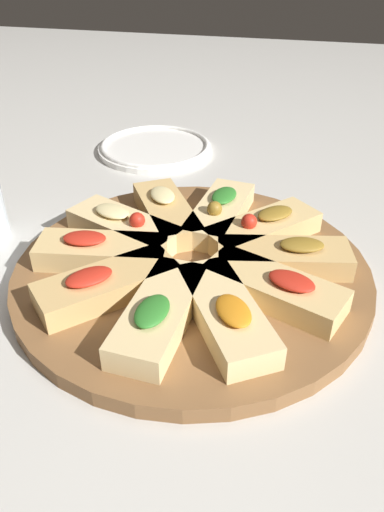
{
  "coord_description": "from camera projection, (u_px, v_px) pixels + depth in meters",
  "views": [
    {
      "loc": [
        0.12,
        -0.48,
        0.37
      ],
      "look_at": [
        0.0,
        0.0,
        0.03
      ],
      "focal_mm": 35.0,
      "sensor_mm": 36.0,
      "label": 1
    }
  ],
  "objects": [
    {
      "name": "focaccia_slice_3",
      "position": [
        159.0,
        313.0,
        0.51
      ],
      "size": [
        0.07,
        0.16,
        0.04
      ],
      "color": "#E5C689",
      "rests_on": "serving_board"
    },
    {
      "name": "focaccia_slice_5",
      "position": [
        275.0,
        288.0,
        0.55
      ],
      "size": [
        0.17,
        0.11,
        0.04
      ],
      "color": "#DBB775",
      "rests_on": "serving_board"
    },
    {
      "name": "focaccia_slice_0",
      "position": [
        124.0,
        227.0,
        0.65
      ],
      "size": [
        0.17,
        0.11,
        0.04
      ],
      "color": "#E5C689",
      "rests_on": "serving_board"
    },
    {
      "name": "serving_board",
      "position": [
        192.0,
        272.0,
        0.61
      ],
      "size": [
        0.43,
        0.43,
        0.02
      ],
      "primitive_type": "cylinder",
      "color": "brown",
      "rests_on": "ground_plane"
    },
    {
      "name": "focaccia_slice_4",
      "position": [
        226.0,
        313.0,
        0.51
      ],
      "size": [
        0.13,
        0.16,
        0.04
      ],
      "color": "#E5C689",
      "rests_on": "serving_board"
    },
    {
      "name": "focaccia_slice_1",
      "position": [
        101.0,
        251.0,
        0.61
      ],
      "size": [
        0.16,
        0.08,
        0.04
      ],
      "color": "#DBB775",
      "rests_on": "serving_board"
    },
    {
      "name": "focaccia_slice_6",
      "position": [
        285.0,
        257.0,
        0.6
      ],
      "size": [
        0.17,
        0.09,
        0.04
      ],
      "color": "tan",
      "rests_on": "serving_board"
    },
    {
      "name": "focaccia_slice_7",
      "position": [
        263.0,
        229.0,
        0.65
      ],
      "size": [
        0.15,
        0.15,
        0.04
      ],
      "color": "#DBB775",
      "rests_on": "serving_board"
    },
    {
      "name": "ground_plane",
      "position": [
        192.0,
        278.0,
        0.62
      ],
      "size": [
        3.0,
        3.0,
        0.0
      ],
      "primitive_type": "plane",
      "color": "beige"
    },
    {
      "name": "focaccia_slice_8",
      "position": [
        220.0,
        213.0,
        0.69
      ],
      "size": [
        0.08,
        0.16,
        0.04
      ],
      "color": "#E5C689",
      "rests_on": "serving_board"
    },
    {
      "name": "focaccia_slice_9",
      "position": [
        167.0,
        212.0,
        0.69
      ],
      "size": [
        0.13,
        0.16,
        0.04
      ],
      "color": "tan",
      "rests_on": "serving_board"
    },
    {
      "name": "plate_left",
      "position": [
        155.0,
        147.0,
        0.95
      ],
      "size": [
        0.22,
        0.22,
        0.02
      ],
      "color": "white",
      "rests_on": "ground_plane"
    },
    {
      "name": "focaccia_slice_2",
      "position": [
        107.0,
        285.0,
        0.55
      ],
      "size": [
        0.15,
        0.15,
        0.04
      ],
      "color": "tan",
      "rests_on": "serving_board"
    }
  ]
}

